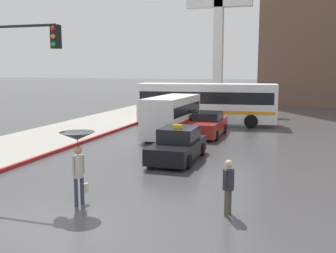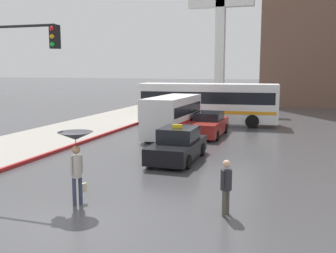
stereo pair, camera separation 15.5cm
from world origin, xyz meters
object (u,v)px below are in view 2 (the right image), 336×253
(ambulance_van, at_px, (173,115))
(pedestrian_man, at_px, (226,183))
(pedestrian_with_umbrella, at_px, (76,146))
(taxi, at_px, (178,146))
(monument_cross, at_px, (220,26))
(city_bus, at_px, (208,102))
(traffic_light, at_px, (4,69))
(sedan_red, at_px, (208,125))

(ambulance_van, xyz_separation_m, pedestrian_man, (5.34, -12.10, -0.43))
(pedestrian_with_umbrella, bearing_deg, taxi, 16.06)
(pedestrian_man, xyz_separation_m, monument_cross, (-5.63, 29.09, 7.44))
(city_bus, bearing_deg, monument_cross, 1.17)
(pedestrian_man, height_order, traffic_light, traffic_light)
(pedestrian_man, bearing_deg, taxi, -136.13)
(pedestrian_with_umbrella, xyz_separation_m, traffic_light, (-3.87, 1.61, 2.29))
(ambulance_van, distance_m, pedestrian_with_umbrella, 12.68)
(traffic_light, bearing_deg, monument_cross, 84.40)
(taxi, bearing_deg, city_bus, -84.31)
(taxi, distance_m, traffic_light, 8.01)
(taxi, height_order, sedan_red, taxi)
(pedestrian_man, distance_m, traffic_light, 9.03)
(taxi, distance_m, monument_cross, 24.30)
(pedestrian_man, bearing_deg, monument_cross, -153.08)
(traffic_light, bearing_deg, pedestrian_man, -7.25)
(taxi, bearing_deg, sedan_red, -89.37)
(ambulance_van, bearing_deg, pedestrian_with_umbrella, 95.79)
(sedan_red, bearing_deg, traffic_light, 67.44)
(pedestrian_man, bearing_deg, traffic_light, -81.28)
(sedan_red, height_order, pedestrian_with_umbrella, pedestrian_with_umbrella)
(traffic_light, bearing_deg, sedan_red, 67.44)
(sedan_red, distance_m, traffic_light, 13.56)
(taxi, distance_m, ambulance_van, 6.32)
(taxi, distance_m, pedestrian_man, 6.99)
(pedestrian_with_umbrella, xyz_separation_m, pedestrian_man, (4.51, 0.54, -0.90))
(ambulance_van, relative_size, traffic_light, 0.98)
(sedan_red, relative_size, pedestrian_man, 2.95)
(city_bus, bearing_deg, ambulance_van, 166.77)
(pedestrian_with_umbrella, distance_m, monument_cross, 30.37)
(pedestrian_with_umbrella, relative_size, monument_cross, 0.15)
(taxi, relative_size, traffic_light, 0.72)
(taxi, relative_size, sedan_red, 0.90)
(city_bus, bearing_deg, sedan_red, -172.26)
(monument_cross, bearing_deg, sedan_red, -81.84)
(ambulance_van, distance_m, traffic_light, 11.77)
(city_bus, xyz_separation_m, pedestrian_with_umbrella, (-0.05, -18.67, 0.15))
(city_bus, relative_size, pedestrian_man, 6.42)
(traffic_light, height_order, monument_cross, monument_cross)
(pedestrian_with_umbrella, bearing_deg, pedestrian_man, -56.61)
(sedan_red, height_order, pedestrian_man, pedestrian_man)
(city_bus, distance_m, pedestrian_man, 18.68)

